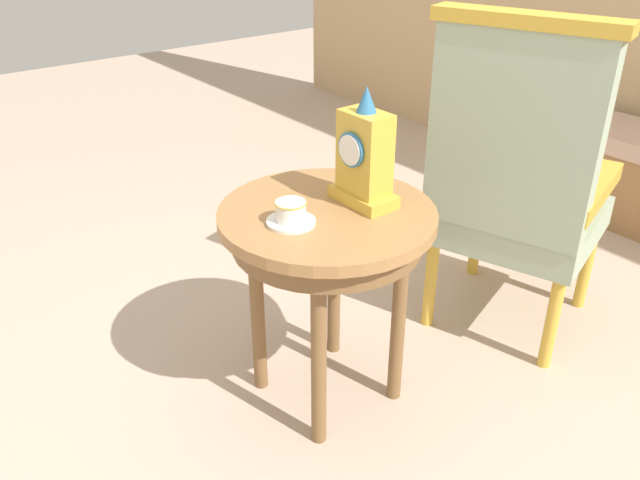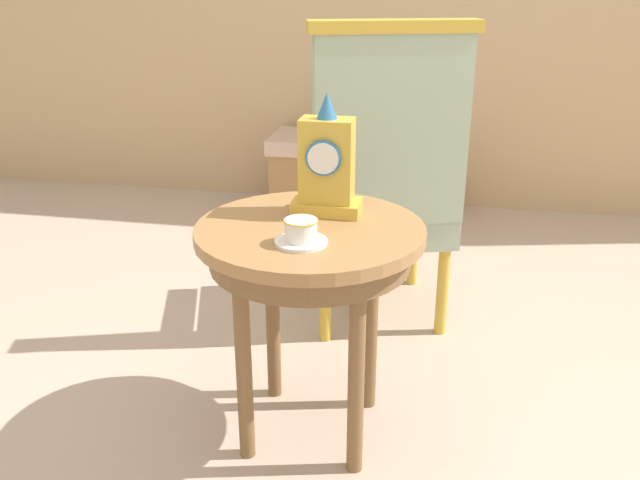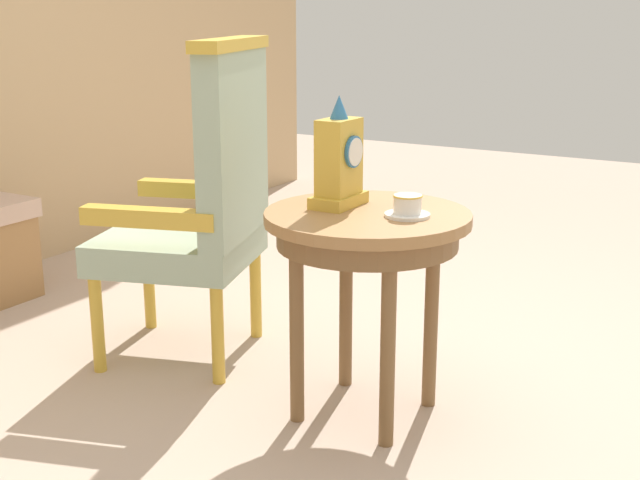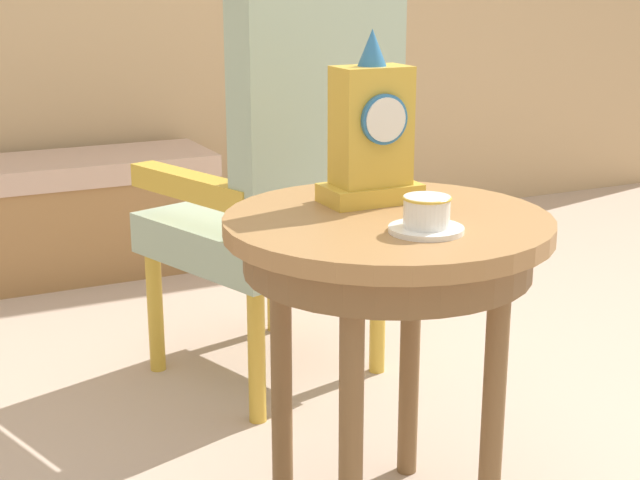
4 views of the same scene
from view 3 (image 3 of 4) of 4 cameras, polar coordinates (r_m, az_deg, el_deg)
The scene contains 5 objects.
ground_plane at distance 2.86m, azimuth 3.89°, elevation -10.53°, with size 10.00×10.00×0.00m, color #BCA38E.
side_table at distance 2.58m, azimuth 3.09°, elevation 0.04°, with size 0.62×0.62×0.65m.
teacup_left at distance 2.50m, azimuth 5.81°, elevation 2.19°, with size 0.13×0.13×0.06m.
mantel_clock at distance 2.61m, azimuth 1.28°, elevation 5.17°, with size 0.19×0.11×0.34m.
armchair at distance 3.05m, azimuth -7.74°, elevation 2.79°, with size 0.68×0.67×1.14m.
Camera 3 is at (-2.31, -1.15, 1.24)m, focal length 48.38 mm.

